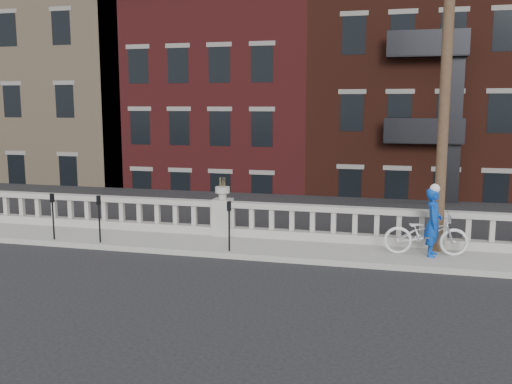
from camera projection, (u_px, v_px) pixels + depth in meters
ground at (172, 277)px, 13.54m from camera, size 120.00×120.00×0.00m
sidewalk at (213, 244)px, 16.40m from camera, size 32.00×2.20×0.15m
balustrade at (223, 219)px, 17.22m from camera, size 28.00×0.34×1.03m
planter_pedestal at (223, 213)px, 17.19m from camera, size 0.55×0.55×1.76m
lower_level at (326, 128)px, 35.05m from camera, size 80.00×44.00×20.80m
utility_pole at (447, 59)px, 14.65m from camera, size 1.60×0.28×10.00m
parking_meter_b at (53, 211)px, 16.58m from camera, size 0.10×0.09×1.36m
parking_meter_c at (99, 213)px, 16.21m from camera, size 0.10×0.09×1.36m
parking_meter_d at (229, 220)px, 15.26m from camera, size 0.10×0.09×1.36m
bicycle at (426, 234)px, 14.93m from camera, size 2.22×0.97×1.13m
cyclist at (433, 222)px, 14.78m from camera, size 0.52×0.71×1.79m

